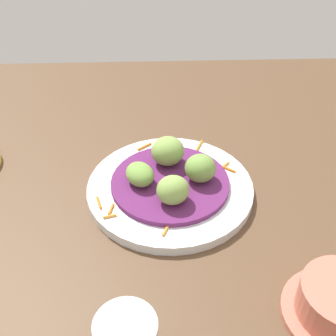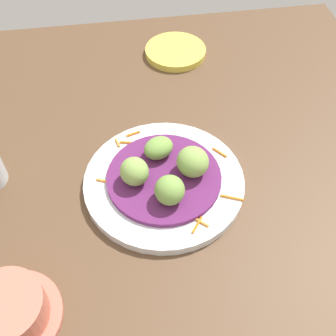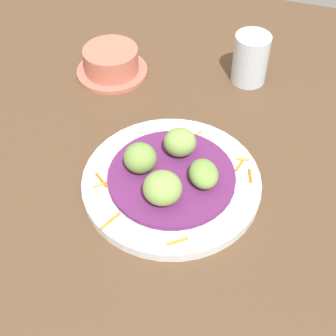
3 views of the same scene
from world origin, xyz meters
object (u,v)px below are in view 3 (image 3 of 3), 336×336
object	(u,v)px
guac_scoop_right	(162,188)
guac_scoop_back	(204,174)
guac_scoop_center	(140,158)
guac_scoop_left	(180,142)
main_plate	(171,182)
water_glass	(251,59)
terracotta_bowl	(111,63)

from	to	relation	value
guac_scoop_right	guac_scoop_back	bearing A→B (deg)	137.34
guac_scoop_center	guac_scoop_right	distance (cm)	6.66
guac_scoop_left	guac_scoop_back	distance (cm)	6.68
guac_scoop_left	guac_scoop_right	bearing A→B (deg)	2.34
guac_scoop_left	guac_scoop_right	world-z (taller)	guac_scoop_right
main_plate	water_glass	xyz separation A→B (cm)	(-29.01, 5.56, 3.80)
guac_scoop_back	terracotta_bowl	size ratio (longest dim) A/B	0.39
terracotta_bowl	water_glass	xyz separation A→B (cm)	(-5.92, 24.61, 2.23)
main_plate	guac_scoop_back	world-z (taller)	guac_scoop_back
guac_scoop_left	guac_scoop_center	distance (cm)	6.66
guac_scoop_left	main_plate	bearing A→B (deg)	2.34
guac_scoop_right	water_glass	bearing A→B (deg)	170.95
main_plate	water_glass	bearing A→B (deg)	169.15
guac_scoop_right	terracotta_bowl	world-z (taller)	guac_scoop_right
guac_scoop_center	water_glass	size ratio (longest dim) A/B	0.53
main_plate	water_glass	distance (cm)	29.78
guac_scoop_left	terracotta_bowl	world-z (taller)	guac_scoop_left
guac_scoop_left	terracotta_bowl	bearing A→B (deg)	-134.29
guac_scoop_right	terracotta_bowl	xyz separation A→B (cm)	(-27.80, -19.24, -2.46)
guac_scoop_center	water_glass	xyz separation A→B (cm)	(-29.21, 10.27, -0.08)
terracotta_bowl	water_glass	distance (cm)	25.41
guac_scoop_right	water_glass	distance (cm)	34.14
guac_scoop_back	water_glass	xyz separation A→B (cm)	(-28.82, 0.86, 0.52)
guac_scoop_right	terracotta_bowl	bearing A→B (deg)	-145.31
main_plate	terracotta_bowl	xyz separation A→B (cm)	(-23.09, -19.05, 1.57)
main_plate	guac_scoop_left	xyz separation A→B (cm)	(-4.70, -0.19, 3.83)
guac_scoop_left	water_glass	bearing A→B (deg)	166.68
water_glass	terracotta_bowl	bearing A→B (deg)	-76.48
water_glass	main_plate	bearing A→B (deg)	-10.85
guac_scoop_left	guac_scoop_center	world-z (taller)	same
guac_scoop_back	guac_scoop_left	bearing A→B (deg)	-132.66
main_plate	guac_scoop_back	size ratio (longest dim) A/B	5.11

